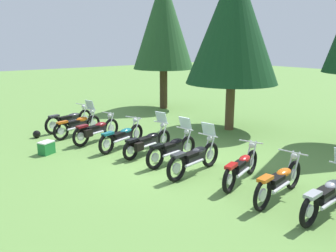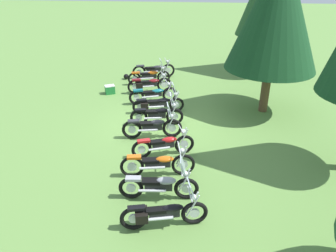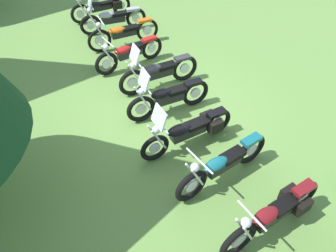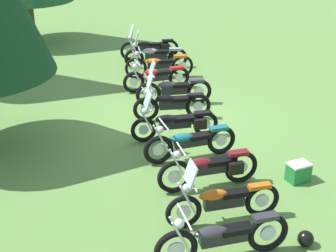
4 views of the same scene
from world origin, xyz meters
name	(u,v)px [view 4 (image 4 of 4)]	position (x,y,z in m)	size (l,w,h in m)	color
ground_plane	(174,120)	(0.00, 0.00, 0.00)	(80.00, 80.00, 0.00)	#608C42
motorcycle_0	(222,237)	(-5.86, -0.84, 0.46)	(0.96, 2.37, 1.04)	black
motorcycle_1	(222,201)	(-4.77, -0.93, 0.47)	(0.87, 2.25, 1.36)	black
motorcycle_2	(210,168)	(-3.50, -0.79, 0.47)	(0.91, 2.20, 1.03)	black
motorcycle_3	(190,142)	(-2.23, -0.39, 0.45)	(1.00, 2.23, 1.02)	black
motorcycle_4	(176,123)	(-1.14, -0.07, 0.45)	(0.91, 2.27, 1.34)	black
motorcycle_5	(171,104)	(0.06, 0.07, 0.48)	(0.70, 2.19, 1.37)	black
motorcycle_6	(173,90)	(1.14, 0.02, 0.49)	(0.73, 2.28, 1.39)	black
motorcycle_7	(156,77)	(2.39, 0.56, 0.44)	(0.94, 2.15, 1.01)	black
motorcycle_8	(159,65)	(3.61, 0.51, 0.47)	(0.76, 2.35, 1.03)	black
motorcycle_9	(155,55)	(4.71, 0.69, 0.47)	(0.62, 2.30, 1.37)	black
motorcycle_10	(150,47)	(5.83, 0.90, 0.45)	(0.81, 2.25, 1.36)	black
picnic_cooler	(298,172)	(-3.22, -2.75, 0.22)	(0.52, 0.58, 0.44)	#1E7233
dropped_helmet	(306,239)	(-5.47, -2.38, 0.15)	(0.30, 0.30, 0.30)	black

